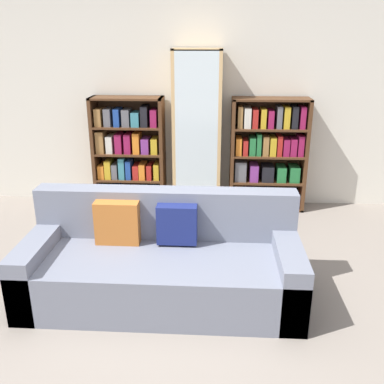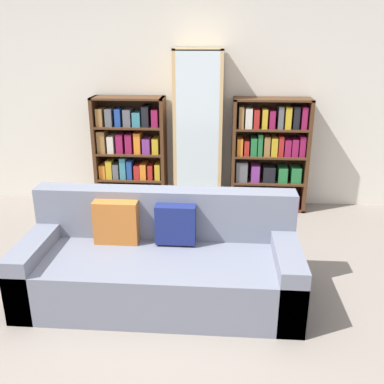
% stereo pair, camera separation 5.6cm
% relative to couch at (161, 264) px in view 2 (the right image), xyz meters
% --- Properties ---
extents(ground_plane, '(16.00, 16.00, 0.00)m').
position_rel_couch_xyz_m(ground_plane, '(0.02, -0.46, -0.28)').
color(ground_plane, gray).
extents(wall_back, '(6.60, 0.06, 2.70)m').
position_rel_couch_xyz_m(wall_back, '(0.02, 2.21, 1.07)').
color(wall_back, silver).
rests_on(wall_back, ground).
extents(couch, '(2.17, 0.88, 0.82)m').
position_rel_couch_xyz_m(couch, '(0.00, 0.00, 0.00)').
color(couch, slate).
rests_on(couch, ground).
extents(bookshelf_left, '(0.86, 0.32, 1.35)m').
position_rel_couch_xyz_m(bookshelf_left, '(-0.66, 2.00, 0.35)').
color(bookshelf_left, '#4C2D19').
rests_on(bookshelf_left, ground).
extents(display_cabinet, '(0.57, 0.36, 1.89)m').
position_rel_couch_xyz_m(display_cabinet, '(0.18, 1.99, 0.66)').
color(display_cabinet, tan).
rests_on(display_cabinet, ground).
extents(bookshelf_right, '(0.90, 0.32, 1.35)m').
position_rel_couch_xyz_m(bookshelf_right, '(1.03, 2.00, 0.37)').
color(bookshelf_right, '#4C2D19').
rests_on(bookshelf_right, ground).
extents(wine_bottle, '(0.08, 0.08, 0.34)m').
position_rel_couch_xyz_m(wine_bottle, '(0.49, 1.41, -0.15)').
color(wine_bottle, '#143819').
rests_on(wine_bottle, ground).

